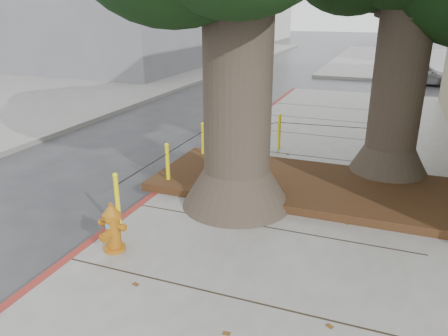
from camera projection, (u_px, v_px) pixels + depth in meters
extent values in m
plane|color=#28282B|center=(190.00, 297.00, 5.85)|extent=(140.00, 140.00, 0.00)
cube|color=slate|center=(0.00, 93.00, 19.29)|extent=(14.00, 60.00, 0.15)
cube|color=maroon|center=(153.00, 198.00, 8.69)|extent=(0.14, 26.00, 0.16)
cube|color=black|center=(311.00, 186.00, 8.89)|extent=(6.40, 2.60, 0.16)
cone|color=#4C3F33|center=(237.00, 187.00, 8.15)|extent=(2.04, 2.04, 0.70)
cylinder|color=#4C3F33|center=(238.00, 77.00, 7.44)|extent=(1.20, 1.20, 4.22)
cone|color=#4C3F33|center=(388.00, 162.00, 9.46)|extent=(1.77, 1.77, 0.70)
cylinder|color=#4C3F33|center=(399.00, 77.00, 8.83)|extent=(1.04, 1.04, 3.84)
cylinder|color=#FFEB0E|center=(117.00, 200.00, 7.33)|extent=(0.08, 0.08, 0.90)
sphere|color=#FFEB0E|center=(115.00, 175.00, 7.18)|extent=(0.09, 0.09, 0.09)
cylinder|color=#FFEB0E|center=(168.00, 166.00, 8.91)|extent=(0.08, 0.08, 0.90)
sphere|color=#FFEB0E|center=(167.00, 145.00, 8.76)|extent=(0.09, 0.09, 0.09)
cylinder|color=#FFEB0E|center=(203.00, 142.00, 10.49)|extent=(0.08, 0.08, 0.90)
sphere|color=#FFEB0E|center=(203.00, 124.00, 10.33)|extent=(0.09, 0.09, 0.09)
cylinder|color=#FFEB0E|center=(279.00, 133.00, 11.30)|extent=(0.08, 0.08, 0.90)
sphere|color=#FFEB0E|center=(280.00, 116.00, 11.14)|extent=(0.09, 0.09, 0.09)
cylinder|color=#FFEB0E|center=(368.00, 139.00, 10.73)|extent=(0.08, 0.08, 0.90)
sphere|color=#FFEB0E|center=(370.00, 121.00, 10.58)|extent=(0.09, 0.09, 0.09)
cylinder|color=black|center=(144.00, 168.00, 8.03)|extent=(0.02, 1.80, 0.02)
cylinder|color=black|center=(186.00, 142.00, 9.61)|extent=(0.02, 1.80, 0.02)
cylinder|color=black|center=(243.00, 127.00, 10.80)|extent=(1.51, 1.51, 0.02)
cylinder|color=black|center=(323.00, 125.00, 10.92)|extent=(2.20, 0.22, 0.02)
cylinder|color=#B66712|center=(115.00, 248.00, 6.69)|extent=(0.36, 0.36, 0.06)
cylinder|color=#B66712|center=(113.00, 232.00, 6.59)|extent=(0.24, 0.24, 0.51)
cylinder|color=#B66712|center=(112.00, 216.00, 6.50)|extent=(0.32, 0.32, 0.07)
cone|color=#B66712|center=(111.00, 210.00, 6.47)|extent=(0.30, 0.30, 0.14)
cylinder|color=#B66712|center=(111.00, 205.00, 6.44)|extent=(0.06, 0.06, 0.05)
cylinder|color=#B66712|center=(106.00, 223.00, 6.61)|extent=(0.15, 0.10, 0.09)
cylinder|color=#B66712|center=(120.00, 227.00, 6.50)|extent=(0.15, 0.10, 0.09)
cylinder|color=#B66712|center=(108.00, 236.00, 6.49)|extent=(0.15, 0.15, 0.13)
cube|color=#5999D8|center=(107.00, 227.00, 6.45)|extent=(0.07, 0.01, 0.07)
imported|color=#9C9CA1|center=(421.00, 74.00, 21.72)|extent=(3.31, 1.49, 1.10)
imported|color=black|center=(158.00, 66.00, 24.34)|extent=(2.01, 4.20, 1.18)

